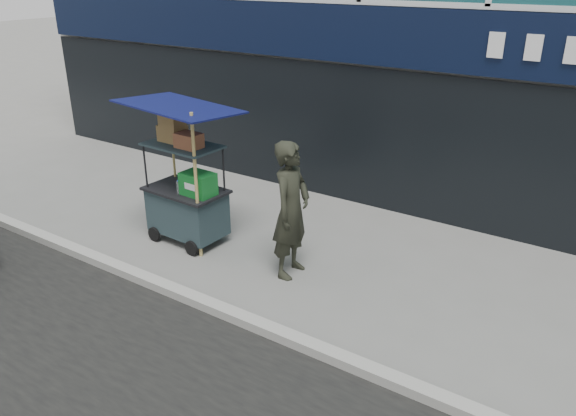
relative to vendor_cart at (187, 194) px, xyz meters
The scene contains 4 objects.
ground 1.88m from the vendor_cart, 39.57° to the right, with size 80.00×80.00×0.00m, color slate.
curb 1.98m from the vendor_cart, 44.35° to the right, with size 80.00×0.18×0.12m, color gray.
vendor_cart is the anchor object (origin of this frame).
vendor_man 1.87m from the vendor_cart, ahead, with size 0.69×0.45×1.89m, color black.
Camera 1 is at (4.30, -4.55, 3.91)m, focal length 35.00 mm.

